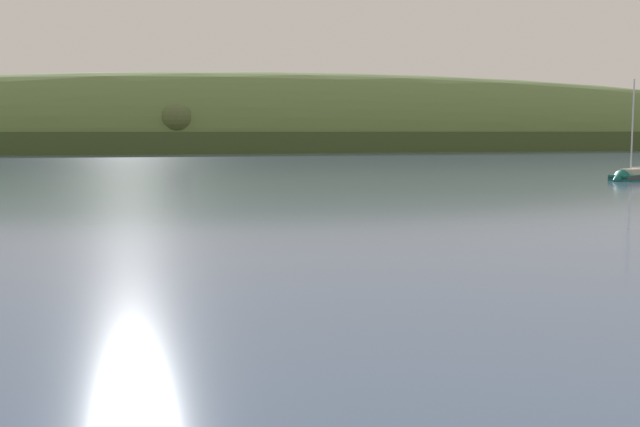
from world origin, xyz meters
TOP-DOWN VIEW (x-y plane):
  - far_shoreline_hill at (44.52, 227.52)m, footprint 535.06×73.46m
  - sailboat_midwater_white at (43.22, 73.82)m, footprint 8.07×4.93m

SIDE VIEW (x-z plane):
  - sailboat_midwater_white at x=43.22m, z-range -6.08..6.62m
  - far_shoreline_hill at x=44.52m, z-range -22.79..23.45m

